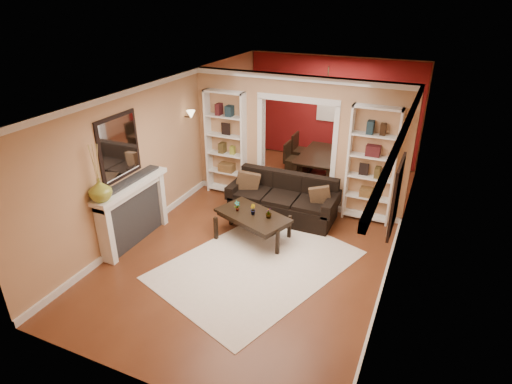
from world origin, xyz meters
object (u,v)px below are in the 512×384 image
at_px(sofa, 283,198).
at_px(bookshelf_left, 226,144).
at_px(coffee_table, 253,226).
at_px(fireplace, 135,213).
at_px(bookshelf_right, 371,166).
at_px(dining_table, 322,165).

bearing_deg(sofa, bookshelf_left, 159.42).
relative_size(coffee_table, fireplace, 0.78).
bearing_deg(fireplace, bookshelf_left, 77.95).
relative_size(sofa, bookshelf_left, 0.94).
xyz_separation_m(sofa, coffee_table, (-0.20, -1.01, -0.17)).
bearing_deg(sofa, coffee_table, -101.30).
bearing_deg(bookshelf_left, coffee_table, -49.77).
relative_size(sofa, bookshelf_right, 0.94).
distance_m(coffee_table, bookshelf_right, 2.53).
xyz_separation_m(bookshelf_right, dining_table, (-1.40, 1.70, -0.86)).
height_order(coffee_table, bookshelf_left, bookshelf_left).
height_order(sofa, bookshelf_right, bookshelf_right).
distance_m(bookshelf_left, dining_table, 2.55).
height_order(sofa, fireplace, fireplace).
height_order(sofa, dining_table, sofa).
distance_m(fireplace, dining_table, 4.79).
xyz_separation_m(bookshelf_left, bookshelf_right, (3.10, 0.00, 0.00)).
relative_size(sofa, fireplace, 1.27).
bearing_deg(dining_table, bookshelf_right, -140.49).
relative_size(bookshelf_left, dining_table, 1.38).
bearing_deg(bookshelf_right, coffee_table, -137.90).
bearing_deg(dining_table, bookshelf_left, 134.93).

